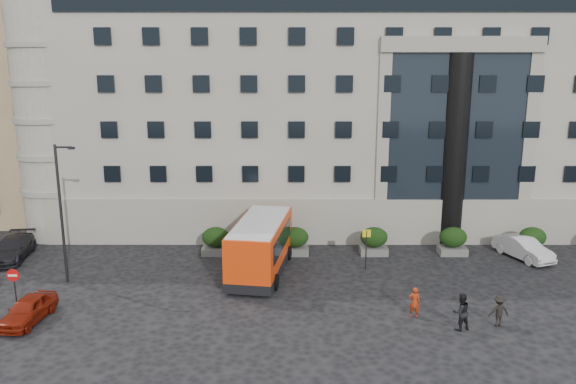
# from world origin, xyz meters

# --- Properties ---
(ground) EXTENTS (120.00, 120.00, 0.00)m
(ground) POSITION_xyz_m (0.00, 0.00, 0.00)
(ground) COLOR black
(ground) RESTS_ON ground
(civic_building) EXTENTS (44.00, 24.00, 18.00)m
(civic_building) POSITION_xyz_m (6.00, 22.00, 9.00)
(civic_building) COLOR gray
(civic_building) RESTS_ON ground
(entrance_column) EXTENTS (1.80, 1.80, 13.00)m
(entrance_column) POSITION_xyz_m (12.00, 10.30, 6.50)
(entrance_column) COLOR black
(entrance_column) RESTS_ON ground
(apartment_far) EXTENTS (13.00, 13.00, 22.00)m
(apartment_far) POSITION_xyz_m (-27.00, 38.00, 11.00)
(apartment_far) COLOR #786246
(apartment_far) RESTS_ON ground
(hedge_a) EXTENTS (1.80, 1.26, 1.84)m
(hedge_a) POSITION_xyz_m (-4.00, 7.80, 0.93)
(hedge_a) COLOR #5B5B58
(hedge_a) RESTS_ON ground
(hedge_b) EXTENTS (1.80, 1.26, 1.84)m
(hedge_b) POSITION_xyz_m (1.20, 7.80, 0.93)
(hedge_b) COLOR #5B5B58
(hedge_b) RESTS_ON ground
(hedge_c) EXTENTS (1.80, 1.26, 1.84)m
(hedge_c) POSITION_xyz_m (6.40, 7.80, 0.93)
(hedge_c) COLOR #5B5B58
(hedge_c) RESTS_ON ground
(hedge_d) EXTENTS (1.80, 1.26, 1.84)m
(hedge_d) POSITION_xyz_m (11.60, 7.80, 0.93)
(hedge_d) COLOR #5B5B58
(hedge_d) RESTS_ON ground
(hedge_e) EXTENTS (1.80, 1.26, 1.84)m
(hedge_e) POSITION_xyz_m (16.80, 7.80, 0.93)
(hedge_e) COLOR #5B5B58
(hedge_e) RESTS_ON ground
(street_lamp) EXTENTS (1.16, 0.18, 8.00)m
(street_lamp) POSITION_xyz_m (-11.94, 3.00, 4.37)
(street_lamp) COLOR #262628
(street_lamp) RESTS_ON ground
(bus_stop_sign) EXTENTS (0.50, 0.08, 2.52)m
(bus_stop_sign) POSITION_xyz_m (5.50, 5.00, 1.73)
(bus_stop_sign) COLOR #262628
(bus_stop_sign) RESTS_ON ground
(no_entry_sign) EXTENTS (0.64, 0.16, 2.32)m
(no_entry_sign) POSITION_xyz_m (-13.00, -1.04, 1.65)
(no_entry_sign) COLOR #262628
(no_entry_sign) RESTS_ON ground
(minibus) EXTENTS (3.80, 8.02, 3.21)m
(minibus) POSITION_xyz_m (-0.88, 4.50, 1.77)
(minibus) COLOR #EA390B
(minibus) RESTS_ON ground
(red_truck) EXTENTS (2.96, 5.23, 2.67)m
(red_truck) POSITION_xyz_m (-12.06, 17.92, 1.37)
(red_truck) COLOR maroon
(red_truck) RESTS_ON ground
(parked_car_a) EXTENTS (1.86, 3.79, 1.25)m
(parked_car_a) POSITION_xyz_m (-11.92, -2.09, 0.62)
(parked_car_a) COLOR maroon
(parked_car_a) RESTS_ON ground
(parked_car_c) EXTENTS (2.53, 4.96, 1.38)m
(parked_car_c) POSITION_xyz_m (-17.00, 6.88, 0.69)
(parked_car_c) COLOR black
(parked_car_c) RESTS_ON ground
(parked_car_d) EXTENTS (2.28, 4.54, 1.23)m
(parked_car_d) POSITION_xyz_m (-11.50, 16.00, 0.62)
(parked_car_d) COLOR black
(parked_car_d) RESTS_ON ground
(white_taxi) EXTENTS (2.94, 4.50, 1.40)m
(white_taxi) POSITION_xyz_m (15.92, 7.00, 0.70)
(white_taxi) COLOR silver
(white_taxi) RESTS_ON ground
(pedestrian_a) EXTENTS (0.64, 0.50, 1.57)m
(pedestrian_a) POSITION_xyz_m (7.03, -1.57, 0.79)
(pedestrian_a) COLOR #A62D10
(pedestrian_a) RESTS_ON ground
(pedestrian_b) EXTENTS (1.05, 0.92, 1.82)m
(pedestrian_b) POSITION_xyz_m (8.91, -2.92, 0.91)
(pedestrian_b) COLOR black
(pedestrian_b) RESTS_ON ground
(pedestrian_c) EXTENTS (1.07, 0.70, 1.55)m
(pedestrian_c) POSITION_xyz_m (10.85, -2.54, 0.77)
(pedestrian_c) COLOR black
(pedestrian_c) RESTS_ON ground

